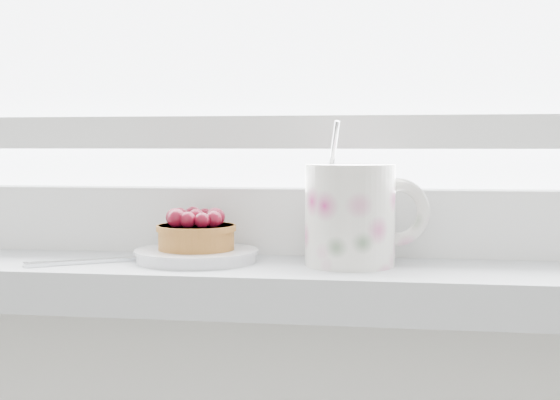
% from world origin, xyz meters
% --- Properties ---
extents(saucer, '(0.12, 0.12, 0.01)m').
position_xyz_m(saucer, '(-0.08, 1.89, 0.95)').
color(saucer, silver).
rests_on(saucer, windowsill).
extents(raspberry_tart, '(0.08, 0.08, 0.04)m').
position_xyz_m(raspberry_tart, '(-0.08, 1.89, 0.97)').
color(raspberry_tart, brown).
rests_on(raspberry_tart, saucer).
extents(floral_mug, '(0.13, 0.11, 0.14)m').
position_xyz_m(floral_mug, '(0.07, 1.89, 0.99)').
color(floral_mug, silver).
rests_on(floral_mug, windowsill).
extents(fork, '(0.19, 0.13, 0.00)m').
position_xyz_m(fork, '(-0.15, 1.88, 0.94)').
color(fork, silver).
rests_on(fork, windowsill).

